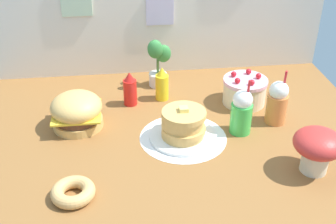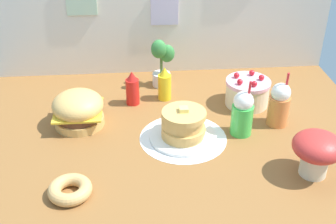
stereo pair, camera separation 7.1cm
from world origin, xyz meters
TOP-DOWN VIEW (x-y plane):
  - ground_plane at (0.00, 0.00)m, footprint 2.26×1.71m
  - back_wall at (-0.00, 0.85)m, footprint 2.26×0.04m
  - doily_mat at (0.05, -0.00)m, footprint 0.47×0.47m
  - burger at (-0.52, 0.19)m, footprint 0.28×0.28m
  - pancake_stack at (0.05, -0.01)m, footprint 0.36×0.36m
  - layer_cake at (0.47, 0.33)m, footprint 0.27×0.27m
  - ketchup_bottle at (-0.22, 0.40)m, footprint 0.08×0.08m
  - mustard_bottle at (-0.02, 0.44)m, footprint 0.08×0.08m
  - cream_soda_cup at (0.37, 0.02)m, footprint 0.12×0.12m
  - orange_float_cup at (0.59, 0.10)m, footprint 0.12×0.12m
  - donut_pink_glaze at (-0.51, -0.41)m, footprint 0.20×0.20m
  - potted_plant at (-0.02, 0.63)m, footprint 0.15×0.13m
  - mushroom_stool at (0.63, -0.35)m, footprint 0.24×0.24m

SIDE VIEW (x-z plane):
  - ground_plane at x=0.00m, z-range -0.02..0.00m
  - doily_mat at x=0.05m, z-range 0.00..0.00m
  - donut_pink_glaze at x=-0.51m, z-range 0.00..0.06m
  - pancake_stack at x=0.05m, z-range -0.02..0.17m
  - layer_cake at x=0.47m, z-range -0.01..0.18m
  - burger at x=-0.52m, z-range -0.01..0.20m
  - ketchup_bottle at x=-0.22m, z-range -0.01..0.21m
  - mustard_bottle at x=-0.02m, z-range -0.01..0.21m
  - cream_soda_cup at x=0.37m, z-range -0.03..0.29m
  - orange_float_cup at x=0.59m, z-range -0.04..0.29m
  - mushroom_stool at x=0.63m, z-range 0.03..0.25m
  - potted_plant at x=-0.02m, z-range 0.01..0.34m
  - back_wall at x=0.00m, z-range 0.00..0.83m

